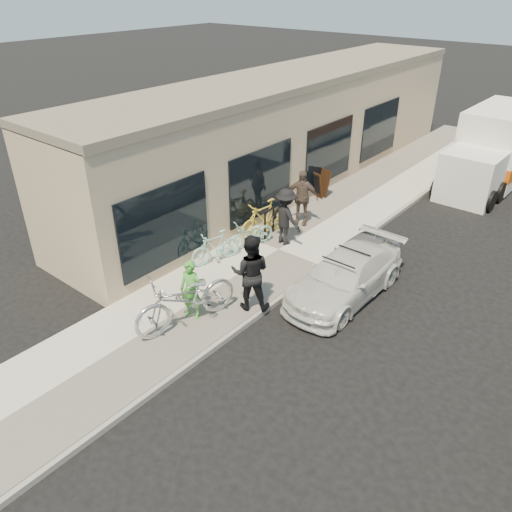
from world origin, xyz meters
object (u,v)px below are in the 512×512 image
Objects in this scene: tandem_bike at (186,300)px; man_standing at (250,272)px; bystander_a at (286,217)px; sedan_silver at (360,256)px; cruiser_bike_b at (251,234)px; cruiser_bike_c at (264,219)px; bystander_b at (301,197)px; cruiser_bike_a at (216,247)px; sandwich_board at (319,184)px; bike_rack at (269,220)px; moving_truck at (494,152)px; sedan_white at (345,276)px; woman_rider at (191,290)px.

man_standing is at bearing 78.50° from tandem_bike.
sedan_silver is at bearing -166.64° from bystander_a.
man_standing reaches higher than cruiser_bike_b.
bystander_b reaches higher than cruiser_bike_c.
man_standing reaches higher than cruiser_bike_a.
sandwich_board is 4.61m from cruiser_bike_b.
sedan_silver is 3.30m from cruiser_bike_c.
bike_rack is 0.46× the size of man_standing.
moving_truck is at bearing 68.50° from bike_rack.
sandwich_board is 5.15m from sedan_silver.
tandem_bike is at bearing -106.95° from sedan_silver.
cruiser_bike_a is at bearing -107.70° from moving_truck.
moving_truck is (0.28, 10.70, 0.70)m from sedan_white.
woman_rider is (1.74, -8.17, 0.25)m from sandwich_board.
man_standing is 1.12× the size of bystander_a.
sedan_silver is at bearing -141.91° from man_standing.
man_standing is at bearing 122.43° from bystander_a.
bystander_a is at bearing 77.53° from woman_rider.
sandwich_board is 0.62× the size of cruiser_bike_b.
bystander_b reaches higher than cruiser_bike_a.
sedan_white is 2.13× the size of cruiser_bike_c.
cruiser_bike_b is (-3.12, -0.98, 0.06)m from sedan_silver.
tandem_bike is at bearing -103.85° from bystander_b.
bike_rack is at bearing 118.94° from tandem_bike.
cruiser_bike_b is at bearing 175.91° from sedan_white.
tandem_bike is at bearing -64.79° from cruiser_bike_c.
sandwich_board is at bearing -125.63° from moving_truck.
sedan_white is 2.71× the size of woman_rider.
man_standing is 3.92m from cruiser_bike_c.
tandem_bike is at bearing -119.45° from sedan_white.
man_standing reaches higher than tandem_bike.
cruiser_bike_a is (-3.62, -1.02, 0.04)m from sedan_white.
tandem_bike is at bearing 31.54° from man_standing.
sedan_silver is 4.99m from woman_rider.
bystander_a is (-2.47, -0.15, 0.52)m from sedan_silver.
woman_rider is at bearing -123.30° from sedan_white.
bystander_b is at bearing 99.37° from cruiser_bike_b.
bike_rack is 3.15m from sedan_silver.
sandwich_board is 0.63× the size of cruiser_bike_a.
bike_rack is 0.51× the size of bystander_a.
tandem_bike is 0.33m from woman_rider.
cruiser_bike_a is at bearing 78.51° from bystander_a.
sandwich_board is 3.77m from cruiser_bike_c.
cruiser_bike_a is at bearing -59.74° from man_standing.
sedan_white is at bearing 9.89° from cruiser_bike_b.
woman_rider is 0.81× the size of bystander_b.
cruiser_bike_b is 0.87× the size of bystander_b.
moving_truck reaches higher than bike_rack.
cruiser_bike_c is at bearing -89.70° from man_standing.
bystander_b is (-0.43, 1.44, 0.04)m from bystander_a.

